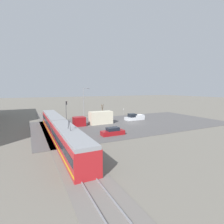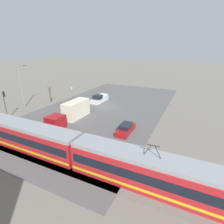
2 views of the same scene
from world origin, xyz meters
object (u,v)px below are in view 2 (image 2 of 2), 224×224
at_px(light_rail_tram, 78,151).
at_px(no_parking_sign, 72,91).
at_px(street_tree, 50,95).
at_px(box_truck, 72,112).
at_px(traffic_light_pole, 5,102).
at_px(pickup_truck, 99,99).
at_px(sedan_car_0, 126,129).
at_px(street_lamp_near_crossing, 22,84).

bearing_deg(light_rail_tram, no_parking_sign, -50.93).
bearing_deg(street_tree, box_truck, 150.16).
distance_m(box_truck, traffic_light_pole, 11.87).
height_order(pickup_truck, no_parking_sign, no_parking_sign).
bearing_deg(pickup_truck, street_tree, 26.45).
height_order(light_rail_tram, traffic_light_pole, traffic_light_pole).
xyz_separation_m(sedan_car_0, street_lamp_near_crossing, (24.42, -2.13, 4.44)).
bearing_deg(street_lamp_near_crossing, street_tree, -115.48).
relative_size(light_rail_tram, traffic_light_pole, 6.18).
bearing_deg(no_parking_sign, light_rail_tram, 129.07).
xyz_separation_m(box_truck, street_lamp_near_crossing, (13.83, -1.46, 3.61)).
xyz_separation_m(light_rail_tram, street_lamp_near_crossing, (22.45, -11.42, 3.45)).
relative_size(box_truck, traffic_light_pole, 1.86).
relative_size(box_truck, no_parking_sign, 4.18).
relative_size(light_rail_tram, street_lamp_near_crossing, 3.55).
xyz_separation_m(box_truck, no_parking_sign, (10.62, -13.74, -0.11)).
bearing_deg(pickup_truck, sedan_car_0, 133.26).
xyz_separation_m(light_rail_tram, no_parking_sign, (19.24, -23.70, -0.26)).
relative_size(pickup_truck, no_parking_sign, 2.40).
bearing_deg(street_lamp_near_crossing, no_parking_sign, -104.64).
height_order(box_truck, traffic_light_pole, traffic_light_pole).
bearing_deg(street_lamp_near_crossing, traffic_light_pole, 116.53).
bearing_deg(light_rail_tram, street_lamp_near_crossing, -26.96).
height_order(light_rail_tram, pickup_truck, light_rail_tram).
bearing_deg(pickup_truck, no_parking_sign, -12.07).
distance_m(traffic_light_pole, street_tree, 11.48).
bearing_deg(box_truck, no_parking_sign, -52.30).
xyz_separation_m(light_rail_tram, street_tree, (20.03, -16.50, 0.11)).
height_order(street_lamp_near_crossing, no_parking_sign, street_lamp_near_crossing).
distance_m(street_tree, street_lamp_near_crossing, 6.55).
distance_m(box_truck, no_parking_sign, 17.37).
height_order(light_rail_tram, sedan_car_0, light_rail_tram).
relative_size(light_rail_tram, no_parking_sign, 13.90).
bearing_deg(street_lamp_near_crossing, light_rail_tram, 153.04).
bearing_deg(box_truck, pickup_truck, -84.90).
relative_size(box_truck, pickup_truck, 1.74).
distance_m(light_rail_tram, street_lamp_near_crossing, 25.42).
height_order(sedan_car_0, street_lamp_near_crossing, street_lamp_near_crossing).
bearing_deg(sedan_car_0, light_rail_tram, -101.96).
xyz_separation_m(box_truck, sedan_car_0, (-10.59, 0.67, -0.83)).
relative_size(traffic_light_pole, no_parking_sign, 2.25).
xyz_separation_m(traffic_light_pole, no_parking_sign, (-0.08, -18.55, -1.94)).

